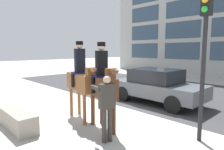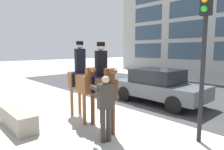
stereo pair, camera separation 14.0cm
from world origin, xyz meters
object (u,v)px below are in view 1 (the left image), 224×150
object	(u,v)px
street_car_near_lane	(157,85)
traffic_light	(205,39)
mounted_horse_lead	(81,80)
mounted_horse_companion	(103,85)
planter_ledge	(17,120)
pedestrian_bystander	(106,103)

from	to	relation	value
street_car_near_lane	traffic_light	world-z (taller)	traffic_light
mounted_horse_lead	street_car_near_lane	xyz separation A→B (m)	(0.56, 3.72, -0.58)
mounted_horse_companion	traffic_light	size ratio (longest dim) A/B	0.66
mounted_horse_companion	planter_ledge	bearing A→B (deg)	-115.91
street_car_near_lane	planter_ledge	world-z (taller)	street_car_near_lane
traffic_light	street_car_near_lane	bearing A→B (deg)	140.18
pedestrian_bystander	planter_ledge	world-z (taller)	pedestrian_bystander
mounted_horse_lead	mounted_horse_companion	bearing A→B (deg)	7.62
mounted_horse_lead	traffic_light	distance (m)	3.94
mounted_horse_lead	mounted_horse_companion	size ratio (longest dim) A/B	1.02
street_car_near_lane	traffic_light	bearing A→B (deg)	-39.82
traffic_light	planter_ledge	distance (m)	5.76
traffic_light	planter_ledge	bearing A→B (deg)	-142.81
street_car_near_lane	traffic_light	xyz separation A→B (m)	(2.96, -2.47, 1.85)
street_car_near_lane	planter_ledge	size ratio (longest dim) A/B	2.18
mounted_horse_lead	street_car_near_lane	bearing A→B (deg)	92.98
street_car_near_lane	traffic_light	distance (m)	4.27
mounted_horse_lead	pedestrian_bystander	distance (m)	1.97
pedestrian_bystander	street_car_near_lane	size ratio (longest dim) A/B	0.42
pedestrian_bystander	street_car_near_lane	xyz separation A→B (m)	(-1.30, 4.27, -0.24)
mounted_horse_companion	street_car_near_lane	bearing A→B (deg)	118.85
mounted_horse_companion	mounted_horse_lead	bearing A→B (deg)	-164.49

